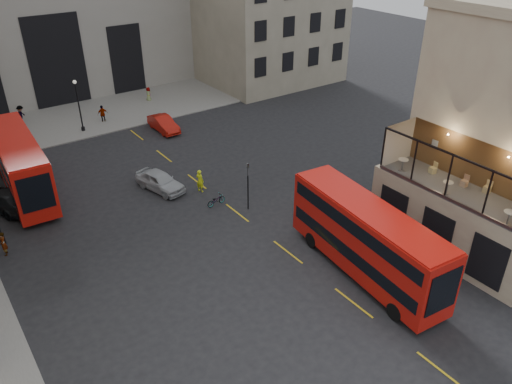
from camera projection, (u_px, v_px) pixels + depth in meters
ground at (377, 289)px, 29.62m from camera, size 140.00×140.00×0.00m
host_building_main at (503, 130)px, 30.81m from camera, size 7.26×11.40×15.10m
host_frontage at (452, 223)px, 31.80m from camera, size 3.00×11.00×4.50m
cafe_floor at (459, 191)px, 30.66m from camera, size 3.00×10.00×0.10m
gateway at (36, 13)px, 56.28m from camera, size 35.00×10.60×18.00m
pavement_far at (71, 119)px, 53.34m from camera, size 40.00×12.00×0.12m
traffic_light_near at (248, 180)px, 36.37m from camera, size 0.16×0.20×3.80m
street_lamp_b at (80, 109)px, 49.37m from camera, size 0.36×0.36×5.33m
bus_near at (367, 237)px, 29.80m from camera, size 3.82×11.87×4.65m
bus_far at (20, 163)px, 38.38m from camera, size 3.33×12.00×4.74m
car_a at (160, 181)px, 39.76m from camera, size 2.93×4.89×1.56m
car_b at (163, 124)px, 50.38m from camera, size 1.59×4.54×1.50m
car_c at (5, 200)px, 37.18m from camera, size 4.26×5.98×1.61m
bicycle at (216, 200)px, 37.87m from camera, size 1.64×0.70×0.84m
cyclist at (200, 181)px, 39.44m from camera, size 0.66×0.80×1.89m
pedestrian_b at (21, 115)px, 51.91m from camera, size 1.32×1.47×1.97m
pedestrian_c at (103, 114)px, 52.28m from camera, size 1.12×0.52×1.87m
pedestrian_d at (149, 94)px, 58.15m from camera, size 0.71×0.91×1.65m
pedestrian_e at (3, 244)px, 32.21m from camera, size 0.52×0.68×1.68m
cafe_table_near at (509, 216)px, 27.12m from camera, size 0.65×0.65×0.81m
cafe_table_mid at (448, 186)px, 30.14m from camera, size 0.62×0.62×0.77m
cafe_table_far at (403, 163)px, 32.77m from camera, size 0.65×0.65×0.82m
cafe_chair_b at (487, 189)px, 30.34m from camera, size 0.40×0.40×0.78m
cafe_chair_c at (464, 183)px, 31.04m from camera, size 0.38×0.38×0.76m
cafe_chair_d at (433, 170)px, 32.58m from camera, size 0.46×0.46×0.77m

